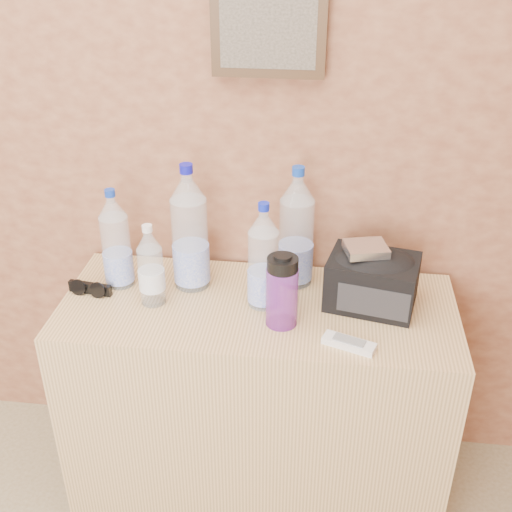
% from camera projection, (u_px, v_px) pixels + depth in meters
% --- Properties ---
extents(picture_frame, '(0.30, 0.03, 0.25)m').
position_uv_depth(picture_frame, '(269.00, 28.00, 1.65)').
color(picture_frame, '#382311').
rests_on(picture_frame, room_shell).
extents(dresser, '(1.11, 0.46, 0.69)m').
position_uv_depth(dresser, '(258.00, 399.00, 1.97)').
color(dresser, '#BB7D4E').
rests_on(dresser, ground).
extents(pet_large_a, '(0.08, 0.08, 0.30)m').
position_uv_depth(pet_large_a, '(116.00, 244.00, 1.83)').
color(pet_large_a, silver).
rests_on(pet_large_a, dresser).
extents(pet_large_b, '(0.10, 0.10, 0.38)m').
position_uv_depth(pet_large_b, '(190.00, 234.00, 1.81)').
color(pet_large_b, silver).
rests_on(pet_large_b, dresser).
extents(pet_large_c, '(0.10, 0.10, 0.36)m').
position_uv_depth(pet_large_c, '(296.00, 233.00, 1.83)').
color(pet_large_c, silver).
rests_on(pet_large_c, dresser).
extents(pet_large_d, '(0.08, 0.08, 0.31)m').
position_uv_depth(pet_large_d, '(263.00, 261.00, 1.74)').
color(pet_large_d, silver).
rests_on(pet_large_d, dresser).
extents(pet_small, '(0.07, 0.07, 0.24)m').
position_uv_depth(pet_small, '(151.00, 269.00, 1.76)').
color(pet_small, silver).
rests_on(pet_small, dresser).
extents(nalgene_bottle, '(0.09, 0.09, 0.21)m').
position_uv_depth(nalgene_bottle, '(282.00, 290.00, 1.67)').
color(nalgene_bottle, purple).
rests_on(nalgene_bottle, dresser).
extents(sunglasses, '(0.13, 0.06, 0.03)m').
position_uv_depth(sunglasses, '(90.00, 288.00, 1.84)').
color(sunglasses, black).
rests_on(sunglasses, dresser).
extents(ac_remote, '(0.14, 0.09, 0.02)m').
position_uv_depth(ac_remote, '(349.00, 344.00, 1.63)').
color(ac_remote, beige).
rests_on(ac_remote, dresser).
extents(toiletry_bag, '(0.27, 0.22, 0.16)m').
position_uv_depth(toiletry_bag, '(372.00, 279.00, 1.77)').
color(toiletry_bag, black).
rests_on(toiletry_bag, dresser).
extents(foil_packet, '(0.13, 0.12, 0.02)m').
position_uv_depth(foil_packet, '(366.00, 249.00, 1.72)').
color(foil_packet, silver).
rests_on(foil_packet, toiletry_bag).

